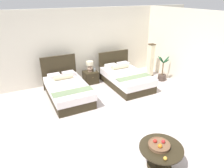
{
  "coord_description": "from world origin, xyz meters",
  "views": [
    {
      "loc": [
        -2.47,
        -4.14,
        3.11
      ],
      "look_at": [
        -0.09,
        0.48,
        0.77
      ],
      "focal_mm": 32.23,
      "sensor_mm": 36.0,
      "label": 1
    }
  ],
  "objects_px": {
    "vase": "(94,69)",
    "coffee_table": "(161,152)",
    "potted_palm": "(162,74)",
    "fruit_bowl": "(159,145)",
    "floor_lamp_corner": "(151,60)",
    "nightstand": "(91,77)",
    "table_lamp": "(90,66)",
    "bed_near_window": "(67,90)",
    "bed_near_corner": "(125,78)",
    "loose_apple": "(165,158)"
  },
  "relations": [
    {
      "from": "bed_near_corner",
      "to": "table_lamp",
      "type": "distance_m",
      "value": 1.39
    },
    {
      "from": "vase",
      "to": "potted_palm",
      "type": "height_order",
      "value": "potted_palm"
    },
    {
      "from": "nightstand",
      "to": "potted_palm",
      "type": "distance_m",
      "value": 2.77
    },
    {
      "from": "table_lamp",
      "to": "potted_palm",
      "type": "distance_m",
      "value": 2.81
    },
    {
      "from": "table_lamp",
      "to": "floor_lamp_corner",
      "type": "bearing_deg",
      "value": -10.06
    },
    {
      "from": "bed_near_corner",
      "to": "vase",
      "type": "relative_size",
      "value": 14.98
    },
    {
      "from": "nightstand",
      "to": "floor_lamp_corner",
      "type": "distance_m",
      "value": 2.53
    },
    {
      "from": "vase",
      "to": "fruit_bowl",
      "type": "relative_size",
      "value": 0.33
    },
    {
      "from": "bed_near_corner",
      "to": "vase",
      "type": "bearing_deg",
      "value": 139.85
    },
    {
      "from": "nightstand",
      "to": "vase",
      "type": "height_order",
      "value": "vase"
    },
    {
      "from": "nightstand",
      "to": "table_lamp",
      "type": "distance_m",
      "value": 0.45
    },
    {
      "from": "fruit_bowl",
      "to": "loose_apple",
      "type": "distance_m",
      "value": 0.33
    },
    {
      "from": "coffee_table",
      "to": "floor_lamp_corner",
      "type": "relative_size",
      "value": 0.64
    },
    {
      "from": "vase",
      "to": "nightstand",
      "type": "bearing_deg",
      "value": 165.16
    },
    {
      "from": "bed_near_window",
      "to": "nightstand",
      "type": "distance_m",
      "value": 1.37
    },
    {
      "from": "nightstand",
      "to": "potted_palm",
      "type": "xyz_separation_m",
      "value": [
        2.56,
        -1.05,
        0.03
      ]
    },
    {
      "from": "fruit_bowl",
      "to": "floor_lamp_corner",
      "type": "height_order",
      "value": "floor_lamp_corner"
    },
    {
      "from": "potted_palm",
      "to": "nightstand",
      "type": "bearing_deg",
      "value": 157.82
    },
    {
      "from": "nightstand",
      "to": "floor_lamp_corner",
      "type": "xyz_separation_m",
      "value": [
        2.46,
        -0.42,
        0.43
      ]
    },
    {
      "from": "nightstand",
      "to": "fruit_bowl",
      "type": "distance_m",
      "value": 4.4
    },
    {
      "from": "bed_near_corner",
      "to": "coffee_table",
      "type": "bearing_deg",
      "value": -110.81
    },
    {
      "from": "nightstand",
      "to": "potted_palm",
      "type": "height_order",
      "value": "potted_palm"
    },
    {
      "from": "floor_lamp_corner",
      "to": "bed_near_corner",
      "type": "bearing_deg",
      "value": -164.65
    },
    {
      "from": "fruit_bowl",
      "to": "floor_lamp_corner",
      "type": "bearing_deg",
      "value": 54.7
    },
    {
      "from": "table_lamp",
      "to": "loose_apple",
      "type": "height_order",
      "value": "table_lamp"
    },
    {
      "from": "vase",
      "to": "coffee_table",
      "type": "distance_m",
      "value": 4.4
    },
    {
      "from": "table_lamp",
      "to": "fruit_bowl",
      "type": "distance_m",
      "value": 4.41
    },
    {
      "from": "loose_apple",
      "to": "floor_lamp_corner",
      "type": "height_order",
      "value": "floor_lamp_corner"
    },
    {
      "from": "floor_lamp_corner",
      "to": "potted_palm",
      "type": "relative_size",
      "value": 1.3
    },
    {
      "from": "potted_palm",
      "to": "coffee_table",
      "type": "bearing_deg",
      "value": -130.58
    },
    {
      "from": "table_lamp",
      "to": "vase",
      "type": "relative_size",
      "value": 2.84
    },
    {
      "from": "coffee_table",
      "to": "fruit_bowl",
      "type": "height_order",
      "value": "fruit_bowl"
    },
    {
      "from": "floor_lamp_corner",
      "to": "coffee_table",
      "type": "bearing_deg",
      "value": -124.8
    },
    {
      "from": "bed_near_window",
      "to": "floor_lamp_corner",
      "type": "height_order",
      "value": "floor_lamp_corner"
    },
    {
      "from": "bed_near_window",
      "to": "table_lamp",
      "type": "distance_m",
      "value": 1.43
    },
    {
      "from": "floor_lamp_corner",
      "to": "nightstand",
      "type": "bearing_deg",
      "value": 170.4
    },
    {
      "from": "vase",
      "to": "coffee_table",
      "type": "xyz_separation_m",
      "value": [
        -0.47,
        -4.37,
        -0.17
      ]
    },
    {
      "from": "nightstand",
      "to": "fruit_bowl",
      "type": "bearing_deg",
      "value": -94.51
    },
    {
      "from": "coffee_table",
      "to": "potted_palm",
      "type": "xyz_separation_m",
      "value": [
        2.88,
        3.36,
        -0.1
      ]
    },
    {
      "from": "bed_near_corner",
      "to": "table_lamp",
      "type": "bearing_deg",
      "value": 142.06
    },
    {
      "from": "bed_near_corner",
      "to": "vase",
      "type": "xyz_separation_m",
      "value": [
        -0.9,
        0.76,
        0.23
      ]
    },
    {
      "from": "vase",
      "to": "floor_lamp_corner",
      "type": "distance_m",
      "value": 2.34
    },
    {
      "from": "bed_near_corner",
      "to": "loose_apple",
      "type": "xyz_separation_m",
      "value": [
        -1.52,
        -3.89,
        0.22
      ]
    },
    {
      "from": "table_lamp",
      "to": "loose_apple",
      "type": "relative_size",
      "value": 5.54
    },
    {
      "from": "bed_near_window",
      "to": "vase",
      "type": "xyz_separation_m",
      "value": [
        1.27,
        0.75,
        0.23
      ]
    },
    {
      "from": "bed_near_corner",
      "to": "fruit_bowl",
      "type": "distance_m",
      "value": 3.84
    },
    {
      "from": "loose_apple",
      "to": "floor_lamp_corner",
      "type": "xyz_separation_m",
      "value": [
        2.92,
        4.27,
        0.15
      ]
    },
    {
      "from": "loose_apple",
      "to": "potted_palm",
      "type": "height_order",
      "value": "potted_palm"
    },
    {
      "from": "bed_near_window",
      "to": "bed_near_corner",
      "type": "height_order",
      "value": "bed_near_window"
    },
    {
      "from": "bed_near_window",
      "to": "coffee_table",
      "type": "height_order",
      "value": "bed_near_window"
    }
  ]
}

